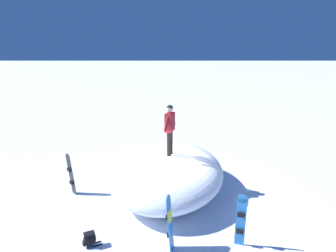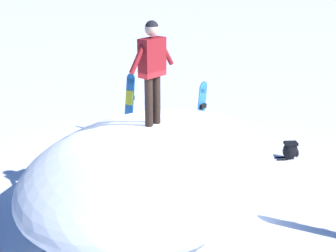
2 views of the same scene
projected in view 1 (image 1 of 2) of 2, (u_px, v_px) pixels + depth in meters
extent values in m
plane|color=white|center=(180.00, 197.00, 10.12)|extent=(240.00, 240.00, 0.00)
ellipsoid|color=white|center=(168.00, 172.00, 10.35)|extent=(5.02, 6.02, 1.54)
cylinder|color=black|center=(170.00, 144.00, 9.77)|extent=(0.14, 0.14, 0.87)
cylinder|color=black|center=(171.00, 142.00, 9.95)|extent=(0.14, 0.14, 0.87)
cube|color=maroon|center=(171.00, 122.00, 9.66)|extent=(0.37, 0.53, 0.65)
sphere|color=beige|center=(171.00, 109.00, 9.54)|extent=(0.24, 0.24, 0.24)
cylinder|color=maroon|center=(167.00, 123.00, 9.35)|extent=(0.22, 0.41, 0.53)
cylinder|color=maroon|center=(174.00, 118.00, 9.94)|extent=(0.22, 0.41, 0.53)
sphere|color=black|center=(171.00, 108.00, 9.53)|extent=(0.22, 0.22, 0.22)
cube|color=black|center=(72.00, 176.00, 10.16)|extent=(0.31, 0.31, 1.47)
cylinder|color=black|center=(69.00, 157.00, 9.93)|extent=(0.24, 0.24, 0.30)
cube|color=#B2B2B7|center=(71.00, 169.00, 10.09)|extent=(0.21, 0.20, 0.35)
cube|color=black|center=(70.00, 170.00, 10.05)|extent=(0.19, 0.19, 0.12)
cube|color=black|center=(72.00, 183.00, 10.22)|extent=(0.19, 0.19, 0.12)
cube|color=#2672BF|center=(241.00, 223.00, 7.39)|extent=(0.31, 0.29, 1.51)
cylinder|color=#2672BF|center=(243.00, 199.00, 7.09)|extent=(0.26, 0.12, 0.26)
cube|color=yellow|center=(242.00, 214.00, 7.31)|extent=(0.23, 0.12, 0.36)
cube|color=black|center=(242.00, 215.00, 7.24)|extent=(0.21, 0.13, 0.12)
cube|color=black|center=(241.00, 232.00, 7.46)|extent=(0.21, 0.13, 0.12)
cube|color=#2672BF|center=(171.00, 226.00, 7.30)|extent=(0.22, 0.31, 1.47)
cylinder|color=#2672BF|center=(169.00, 200.00, 7.13)|extent=(0.13, 0.28, 0.29)
cube|color=yellow|center=(170.00, 217.00, 7.24)|extent=(0.11, 0.24, 0.35)
cube|color=black|center=(169.00, 216.00, 7.25)|extent=(0.14, 0.21, 0.12)
cube|color=black|center=(170.00, 234.00, 7.38)|extent=(0.14, 0.21, 0.12)
ellipsoid|color=black|center=(90.00, 239.00, 7.57)|extent=(0.41, 0.36, 0.42)
ellipsoid|color=black|center=(85.00, 243.00, 7.53)|extent=(0.16, 0.20, 0.20)
cube|color=black|center=(90.00, 234.00, 7.52)|extent=(0.34, 0.30, 0.06)
cylinder|color=black|center=(98.00, 245.00, 7.64)|extent=(0.23, 0.13, 0.04)
cylinder|color=black|center=(98.00, 242.00, 7.76)|extent=(0.23, 0.13, 0.04)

